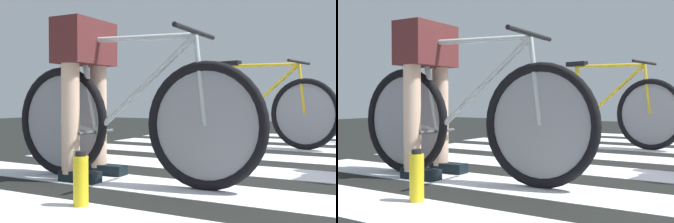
# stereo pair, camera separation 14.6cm
# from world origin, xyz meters

# --- Properties ---
(ground) EXTENTS (18.00, 14.00, 0.02)m
(ground) POSITION_xyz_m (0.00, 0.00, 0.01)
(ground) COLOR black
(crosswalk_markings) EXTENTS (5.46, 6.55, 0.00)m
(crosswalk_markings) POSITION_xyz_m (-0.00, 0.10, 0.02)
(crosswalk_markings) COLOR silver
(crosswalk_markings) RESTS_ON ground
(bicycle_1_of_4) EXTENTS (1.74, 0.52, 0.93)m
(bicycle_1_of_4) POSITION_xyz_m (-1.08, -0.66, 0.41)
(bicycle_1_of_4) COLOR black
(bicycle_1_of_4) RESTS_ON ground
(cyclist_1_of_4) EXTENTS (0.32, 0.41, 1.00)m
(cyclist_1_of_4) POSITION_xyz_m (-1.39, -0.66, 0.67)
(cyclist_1_of_4) COLOR beige
(cyclist_1_of_4) RESTS_ON ground
(bicycle_3_of_4) EXTENTS (1.72, 0.55, 0.93)m
(bicycle_3_of_4) POSITION_xyz_m (-0.97, 1.67, 0.41)
(bicycle_3_of_4) COLOR black
(bicycle_3_of_4) RESTS_ON ground
(water_bottle) EXTENTS (0.07, 0.07, 0.26)m
(water_bottle) POSITION_xyz_m (-0.93, -1.25, 0.14)
(water_bottle) COLOR yellow
(water_bottle) RESTS_ON ground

